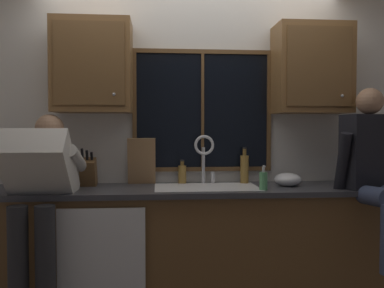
% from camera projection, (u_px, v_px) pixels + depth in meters
% --- Properties ---
extents(back_wall, '(5.62, 0.12, 2.55)m').
position_uv_depth(back_wall, '(190.00, 140.00, 3.50)').
color(back_wall, silver).
rests_on(back_wall, floor).
extents(window_glass, '(1.10, 0.02, 0.95)m').
position_uv_depth(window_glass, '(202.00, 111.00, 3.43)').
color(window_glass, black).
extents(window_frame_top, '(1.17, 0.02, 0.04)m').
position_uv_depth(window_frame_top, '(203.00, 52.00, 3.40)').
color(window_frame_top, brown).
extents(window_frame_bottom, '(1.17, 0.02, 0.04)m').
position_uv_depth(window_frame_bottom, '(203.00, 169.00, 3.44)').
color(window_frame_bottom, brown).
extents(window_frame_left, '(0.04, 0.02, 0.95)m').
position_uv_depth(window_frame_left, '(134.00, 110.00, 3.37)').
color(window_frame_left, brown).
extents(window_frame_right, '(0.03, 0.02, 0.95)m').
position_uv_depth(window_frame_right, '(269.00, 111.00, 3.47)').
color(window_frame_right, brown).
extents(window_mullion_center, '(0.02, 0.02, 0.95)m').
position_uv_depth(window_mullion_center, '(203.00, 111.00, 3.42)').
color(window_mullion_center, brown).
extents(lower_cabinet_run, '(3.22, 0.58, 0.88)m').
position_uv_depth(lower_cabinet_run, '(194.00, 248.00, 3.18)').
color(lower_cabinet_run, brown).
rests_on(lower_cabinet_run, floor).
extents(countertop, '(3.28, 0.62, 0.04)m').
position_uv_depth(countertop, '(194.00, 190.00, 3.14)').
color(countertop, '#38383D').
rests_on(countertop, lower_cabinet_run).
extents(dishwasher_front, '(0.60, 0.02, 0.74)m').
position_uv_depth(dishwasher_front, '(102.00, 262.00, 2.81)').
color(dishwasher_front, white).
extents(upper_cabinet_left, '(0.60, 0.36, 0.72)m').
position_uv_depth(upper_cabinet_left, '(93.00, 66.00, 3.18)').
color(upper_cabinet_left, brown).
extents(upper_cabinet_right, '(0.60, 0.36, 0.72)m').
position_uv_depth(upper_cabinet_right, '(312.00, 69.00, 3.33)').
color(upper_cabinet_right, brown).
extents(sink, '(0.80, 0.46, 0.21)m').
position_uv_depth(sink, '(206.00, 200.00, 3.17)').
color(sink, silver).
rests_on(sink, lower_cabinet_run).
extents(faucet, '(0.18, 0.09, 0.40)m').
position_uv_depth(faucet, '(205.00, 153.00, 3.33)').
color(faucet, silver).
rests_on(faucet, countertop).
extents(person_standing, '(0.53, 0.72, 1.48)m').
position_uv_depth(person_standing, '(39.00, 193.00, 2.78)').
color(person_standing, '#262628').
rests_on(person_standing, floor).
extents(person_sitting_on_counter, '(0.54, 0.64, 1.26)m').
position_uv_depth(person_sitting_on_counter, '(376.00, 165.00, 2.99)').
color(person_sitting_on_counter, '#384260').
rests_on(person_sitting_on_counter, countertop).
extents(knife_block, '(0.12, 0.18, 0.32)m').
position_uv_depth(knife_block, '(88.00, 173.00, 3.21)').
color(knife_block, brown).
rests_on(knife_block, countertop).
extents(cutting_board, '(0.23, 0.10, 0.38)m').
position_uv_depth(cutting_board, '(142.00, 161.00, 3.32)').
color(cutting_board, '#997047').
rests_on(cutting_board, countertop).
extents(mixing_bowl, '(0.22, 0.22, 0.11)m').
position_uv_depth(mixing_bowl, '(288.00, 180.00, 3.24)').
color(mixing_bowl, silver).
rests_on(mixing_bowl, countertop).
extents(soap_dispenser, '(0.06, 0.07, 0.18)m').
position_uv_depth(soap_dispenser, '(263.00, 180.00, 3.01)').
color(soap_dispenser, '#59A566').
rests_on(soap_dispenser, countertop).
extents(bottle_green_glass, '(0.07, 0.07, 0.19)m').
position_uv_depth(bottle_green_glass, '(182.00, 174.00, 3.38)').
color(bottle_green_glass, olive).
rests_on(bottle_green_glass, countertop).
extents(bottle_tall_clear, '(0.07, 0.07, 0.30)m').
position_uv_depth(bottle_tall_clear, '(244.00, 168.00, 3.39)').
color(bottle_tall_clear, olive).
rests_on(bottle_tall_clear, countertop).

